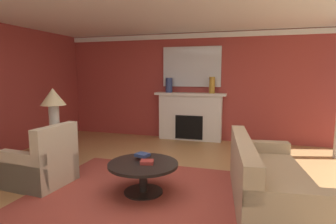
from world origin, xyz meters
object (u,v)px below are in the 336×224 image
(sofa, at_px, (266,183))
(side_table, at_px, (56,146))
(table_lamp, at_px, (53,101))
(vase_mantel_right, at_px, (212,85))
(armchair_near_window, at_px, (43,165))
(mantel_mirror, at_px, (192,67))
(coffee_table, at_px, (143,171))
(fireplace, at_px, (190,118))
(vase_mantel_left, at_px, (169,85))

(sofa, relative_size, side_table, 3.13)
(table_lamp, distance_m, vase_mantel_right, 3.67)
(armchair_near_window, relative_size, vase_mantel_right, 2.36)
(mantel_mirror, distance_m, side_table, 3.76)
(vase_mantel_right, bearing_deg, mantel_mirror, 162.82)
(vase_mantel_right, bearing_deg, coffee_table, -98.70)
(armchair_near_window, height_order, side_table, armchair_near_window)
(table_lamp, bearing_deg, coffee_table, -16.49)
(fireplace, distance_m, coffee_table, 3.37)
(sofa, relative_size, vase_mantel_right, 5.44)
(fireplace, bearing_deg, vase_mantel_right, -5.15)
(coffee_table, height_order, side_table, side_table)
(fireplace, height_order, sofa, fireplace)
(fireplace, distance_m, armchair_near_window, 3.85)
(sofa, bearing_deg, side_table, 173.02)
(sofa, xyz_separation_m, armchair_near_window, (-3.26, -0.28, 0.01))
(fireplace, bearing_deg, side_table, -123.98)
(vase_mantel_left, height_order, vase_mantel_right, vase_mantel_right)
(vase_mantel_right, bearing_deg, armchair_near_window, -121.20)
(armchair_near_window, bearing_deg, vase_mantel_left, 73.93)
(sofa, height_order, vase_mantel_right, vase_mantel_right)
(sofa, xyz_separation_m, side_table, (-3.59, 0.44, 0.10))
(mantel_mirror, xyz_separation_m, sofa, (1.71, -3.35, -1.57))
(coffee_table, height_order, vase_mantel_right, vase_mantel_right)
(coffee_table, xyz_separation_m, table_lamp, (-1.92, 0.57, 0.89))
(armchair_near_window, distance_m, coffee_table, 1.60)
(table_lamp, bearing_deg, armchair_near_window, -65.33)
(fireplace, height_order, table_lamp, table_lamp)
(coffee_table, bearing_deg, table_lamp, 163.51)
(vase_mantel_right, bearing_deg, vase_mantel_left, 180.00)
(fireplace, relative_size, mantel_mirror, 1.21)
(sofa, bearing_deg, coffee_table, -175.55)
(table_lamp, height_order, vase_mantel_left, vase_mantel_left)
(side_table, height_order, table_lamp, table_lamp)
(fireplace, distance_m, sofa, 3.67)
(fireplace, bearing_deg, sofa, -62.10)
(coffee_table, height_order, vase_mantel_left, vase_mantel_left)
(vase_mantel_left, xyz_separation_m, vase_mantel_right, (1.10, 0.00, 0.02))
(vase_mantel_right, bearing_deg, side_table, -131.57)
(fireplace, xyz_separation_m, table_lamp, (-1.88, -2.79, 0.65))
(side_table, bearing_deg, fireplace, 56.02)
(mantel_mirror, distance_m, coffee_table, 3.80)
(side_table, height_order, vase_mantel_right, vase_mantel_right)
(fireplace, bearing_deg, vase_mantel_left, -174.85)
(vase_mantel_right, bearing_deg, sofa, -69.96)
(fireplace, distance_m, vase_mantel_right, 1.01)
(sofa, distance_m, table_lamp, 3.73)
(sofa, xyz_separation_m, table_lamp, (-3.59, 0.44, 0.93))
(fireplace, height_order, coffee_table, fireplace)
(mantel_mirror, xyz_separation_m, table_lamp, (-1.88, -2.91, -0.65))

